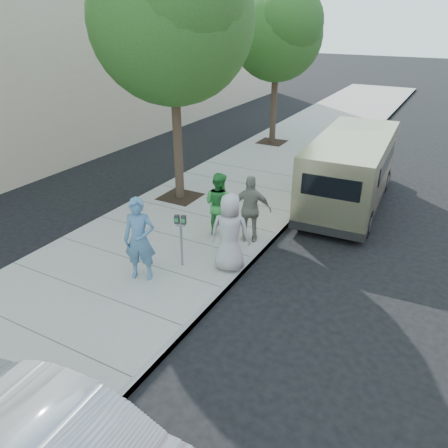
{
  "coord_description": "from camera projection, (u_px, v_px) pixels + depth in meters",
  "views": [
    {
      "loc": [
        5.29,
        -8.48,
        5.58
      ],
      "look_at": [
        0.87,
        -0.41,
        1.1
      ],
      "focal_mm": 35.0,
      "sensor_mm": 36.0,
      "label": 1
    }
  ],
  "objects": [
    {
      "name": "parking_meter",
      "position": [
        181.0,
        230.0,
        9.99
      ],
      "size": [
        0.28,
        0.17,
        1.3
      ],
      "rotation": [
        0.0,
        0.0,
        0.31
      ],
      "color": "gray",
      "rests_on": "sidewalk"
    },
    {
      "name": "tree_near",
      "position": [
        173.0,
        13.0,
        11.85
      ],
      "size": [
        4.62,
        4.6,
        7.53
      ],
      "color": "black",
      "rests_on": "sidewalk"
    },
    {
      "name": "curb_face",
      "position": [
        252.0,
        260.0,
        10.76
      ],
      "size": [
        0.12,
        60.0,
        0.16
      ],
      "primitive_type": "cube",
      "color": "gray",
      "rests_on": "ground"
    },
    {
      "name": "person_green_shirt",
      "position": [
        219.0,
        204.0,
        11.5
      ],
      "size": [
        0.92,
        0.77,
        1.74
      ],
      "primitive_type": "imported",
      "rotation": [
        0.0,
        0.0,
        3.01
      ],
      "color": "#2E8C39",
      "rests_on": "sidewalk"
    },
    {
      "name": "person_striped_polo",
      "position": [
        251.0,
        209.0,
        11.12
      ],
      "size": [
        1.14,
        0.78,
        1.79
      ],
      "primitive_type": "imported",
      "rotation": [
        0.0,
        0.0,
        3.5
      ],
      "color": "gray",
      "rests_on": "sidewalk"
    },
    {
      "name": "ground",
      "position": [
        202.0,
        249.0,
        11.42
      ],
      "size": [
        120.0,
        120.0,
        0.0
      ],
      "primitive_type": "plane",
      "color": "black",
      "rests_on": "ground"
    },
    {
      "name": "tree_far",
      "position": [
        278.0,
        30.0,
        18.14
      ],
      "size": [
        3.92,
        3.8,
        6.49
      ],
      "color": "black",
      "rests_on": "sidewalk"
    },
    {
      "name": "person_officer",
      "position": [
        140.0,
        239.0,
        9.52
      ],
      "size": [
        0.83,
        0.7,
        1.93
      ],
      "primitive_type": "imported",
      "rotation": [
        0.0,
        0.0,
        0.41
      ],
      "color": "teal",
      "rests_on": "sidewalk"
    },
    {
      "name": "person_gray_shirt",
      "position": [
        230.0,
        233.0,
        9.88
      ],
      "size": [
        1.05,
        0.83,
        1.86
      ],
      "primitive_type": "imported",
      "rotation": [
        0.0,
        0.0,
        3.44
      ],
      "color": "#A6A6A9",
      "rests_on": "sidewalk"
    },
    {
      "name": "van",
      "position": [
        351.0,
        169.0,
        13.54
      ],
      "size": [
        2.32,
        6.11,
        2.23
      ],
      "rotation": [
        0.0,
        0.0,
        0.05
      ],
      "color": "#C7C28F",
      "rests_on": "ground"
    },
    {
      "name": "sidewalk",
      "position": [
        171.0,
        238.0,
        11.82
      ],
      "size": [
        5.0,
        60.0,
        0.15
      ],
      "primitive_type": "cube",
      "color": "gray",
      "rests_on": "ground"
    }
  ]
}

